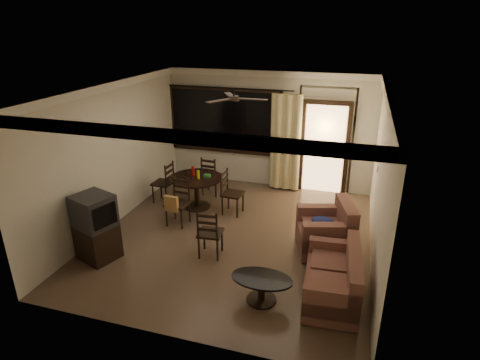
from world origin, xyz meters
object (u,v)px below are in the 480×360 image
(coffee_table, at_px, (262,285))
(tv_cabinet, at_px, (96,227))
(dining_chair_west, at_px, (164,190))
(sofa, at_px, (335,280))
(side_chair, at_px, (210,241))
(dining_chair_east, at_px, (232,201))
(dining_chair_south, at_px, (178,210))
(armchair, at_px, (328,232))
(dining_table, at_px, (197,184))
(dining_chair_north, at_px, (212,183))

(coffee_table, bearing_deg, tv_cabinet, 173.79)
(dining_chair_west, bearing_deg, sofa, 63.57)
(side_chair, bearing_deg, tv_cabinet, 13.29)
(dining_chair_east, height_order, coffee_table, dining_chair_east)
(dining_chair_south, relative_size, coffee_table, 1.05)
(tv_cabinet, relative_size, armchair, 1.04)
(side_chair, bearing_deg, dining_chair_east, -90.63)
(dining_chair_west, distance_m, dining_chair_south, 1.20)
(dining_table, relative_size, sofa, 0.76)
(dining_chair_south, relative_size, armchair, 0.84)
(dining_chair_north, xyz_separation_m, side_chair, (0.91, -2.54, -0.01))
(dining_chair_north, height_order, coffee_table, dining_chair_north)
(coffee_table, bearing_deg, dining_chair_north, 120.67)
(dining_chair_north, bearing_deg, dining_chair_west, 43.24)
(sofa, height_order, armchair, armchair)
(sofa, bearing_deg, tv_cabinet, 177.16)
(dining_table, xyz_separation_m, dining_chair_east, (0.83, -0.07, -0.28))
(dining_chair_north, xyz_separation_m, sofa, (3.09, -3.10, 0.03))
(tv_cabinet, distance_m, coffee_table, 3.03)
(dining_chair_west, relative_size, armchair, 0.84)
(dining_table, xyz_separation_m, armchair, (2.92, -1.01, -0.18))
(armchair, bearing_deg, coffee_table, -131.38)
(dining_chair_east, relative_size, coffee_table, 1.05)
(dining_chair_east, bearing_deg, dining_chair_south, 135.70)
(dining_chair_east, bearing_deg, coffee_table, -149.49)
(armchair, height_order, side_chair, armchair)
(dining_chair_west, bearing_deg, dining_chair_north, 133.24)
(sofa, bearing_deg, dining_chair_south, 151.89)
(dining_chair_east, height_order, sofa, dining_chair_east)
(side_chair, bearing_deg, sofa, 160.28)
(dining_chair_south, relative_size, tv_cabinet, 0.81)
(dining_table, height_order, dining_chair_west, dining_chair_west)
(dining_chair_west, height_order, dining_chair_south, same)
(side_chair, bearing_deg, armchair, -164.40)
(dining_chair_east, bearing_deg, dining_table, 89.91)
(dining_table, xyz_separation_m, dining_chair_south, (-0.07, -0.86, -0.26))
(sofa, distance_m, armchair, 1.33)
(dining_chair_west, xyz_separation_m, coffee_table, (2.96, -2.76, -0.02))
(dining_table, bearing_deg, coffee_table, -51.81)
(dining_chair_south, xyz_separation_m, sofa, (3.22, -1.46, 0.00))
(armchair, bearing_deg, side_chair, -175.26)
(dining_table, height_order, coffee_table, dining_table)
(coffee_table, relative_size, side_chair, 0.98)
(coffee_table, bearing_deg, dining_table, 128.19)
(sofa, bearing_deg, dining_chair_east, 132.13)
(tv_cabinet, xyz_separation_m, armchair, (3.79, 1.36, -0.21))
(dining_chair_west, distance_m, tv_cabinet, 2.46)
(dining_chair_north, bearing_deg, armchair, 152.29)
(dining_table, distance_m, dining_chair_south, 0.90)
(tv_cabinet, xyz_separation_m, side_chair, (1.84, 0.62, -0.32))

